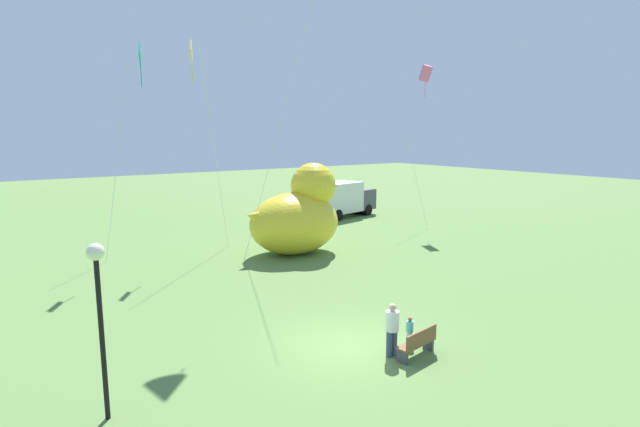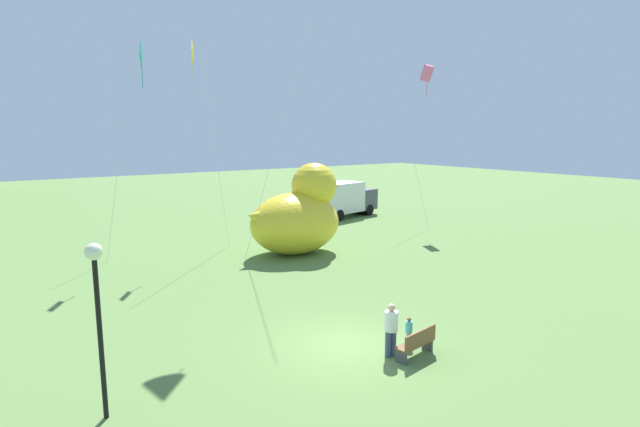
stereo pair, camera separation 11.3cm
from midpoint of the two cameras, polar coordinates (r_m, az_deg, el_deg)
The scene contains 10 objects.
ground_plane at distance 16.42m, azimuth 2.68°, elevation -15.05°, with size 140.00×140.00×0.00m, color #5D7F41.
park_bench at distance 15.70m, azimuth 11.16°, elevation -14.54°, with size 1.55×0.67×0.90m.
person_adult at distance 15.47m, azimuth 8.19°, elevation -12.99°, with size 0.41×0.41×1.68m.
person_child at distance 16.41m, azimuth 10.21°, elevation -13.21°, with size 0.23×0.23×0.96m.
giant_inflatable_duck at distance 27.66m, azimuth -2.72°, elevation -0.23°, with size 6.17×3.96×5.11m.
lamppost at distance 12.53m, azimuth -24.64°, elevation -8.52°, with size 0.40×0.40×4.32m.
box_truck at distance 39.79m, azimuth 2.40°, elevation 1.66°, with size 6.40×3.45×2.85m.
kite_teal at distance 28.46m, azimuth -20.56°, elevation 16.06°, with size 2.63×2.99×11.51m.
kite_pink at distance 37.56m, azimuth 12.10°, elevation 15.59°, with size 2.37×3.27×11.72m.
kite_yellow at distance 29.15m, azimuth -14.66°, elevation 16.86°, with size 2.03×2.35×11.87m.
Camera 1 is at (-9.22, -11.77, 6.79)m, focal length 27.46 mm.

